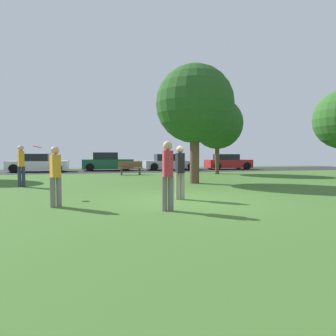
% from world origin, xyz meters
% --- Properties ---
extents(ground_plane, '(44.00, 44.00, 0.00)m').
position_xyz_m(ground_plane, '(0.00, 0.00, 0.00)').
color(ground_plane, '#3D6628').
extents(road_strip, '(44.00, 6.40, 0.01)m').
position_xyz_m(road_strip, '(0.00, 16.00, 0.00)').
color(road_strip, '#28282B').
rests_on(road_strip, ground_plane).
extents(maple_tree_near, '(3.51, 3.51, 5.25)m').
position_xyz_m(maple_tree_near, '(5.38, 10.52, 3.48)').
color(maple_tree_near, brown).
rests_on(maple_tree_near, ground_plane).
extents(oak_tree_center, '(3.70, 3.70, 5.61)m').
position_xyz_m(oak_tree_center, '(1.86, 4.76, 3.74)').
color(oak_tree_center, brown).
rests_on(oak_tree_center, ground_plane).
extents(person_thrower, '(0.32, 0.38, 1.77)m').
position_xyz_m(person_thrower, '(-5.81, 4.95, 0.98)').
color(person_thrower, '#2D334C').
rests_on(person_thrower, ground_plane).
extents(person_catcher, '(0.32, 0.38, 1.62)m').
position_xyz_m(person_catcher, '(-3.68, -0.38, 0.89)').
color(person_catcher, slate).
rests_on(person_catcher, ground_plane).
extents(person_bystander, '(0.30, 0.33, 1.73)m').
position_xyz_m(person_bystander, '(-0.89, -1.53, 0.96)').
color(person_bystander, slate).
rests_on(person_bystander, ground_plane).
extents(person_walking, '(0.30, 0.32, 1.66)m').
position_xyz_m(person_walking, '(-0.11, 0.16, 0.92)').
color(person_walking, gray).
rests_on(person_walking, ground_plane).
extents(frisbee_disc, '(0.30, 0.30, 0.07)m').
position_xyz_m(frisbee_disc, '(-4.53, 1.76, 1.65)').
color(frisbee_disc, '#EA2D6B').
extents(parked_car_white, '(4.38, 2.03, 1.40)m').
position_xyz_m(parked_car_white, '(-7.30, 15.82, 0.64)').
color(parked_car_white, white).
rests_on(parked_car_white, ground_plane).
extents(parked_car_green, '(4.10, 1.92, 1.51)m').
position_xyz_m(parked_car_green, '(-1.97, 16.40, 0.69)').
color(parked_car_green, '#195633').
rests_on(parked_car_green, ground_plane).
extents(parked_car_silver, '(4.54, 2.01, 1.37)m').
position_xyz_m(parked_car_silver, '(3.33, 16.15, 0.63)').
color(parked_car_silver, '#B7B7BC').
rests_on(parked_car_silver, ground_plane).
extents(parked_car_red, '(4.03, 1.95, 1.36)m').
position_xyz_m(parked_car_red, '(8.66, 16.00, 0.63)').
color(parked_car_red, '#B21E1E').
rests_on(parked_car_red, ground_plane).
extents(park_bench, '(1.60, 0.45, 0.90)m').
position_xyz_m(park_bench, '(-0.58, 11.06, 0.46)').
color(park_bench, brown).
rests_on(park_bench, ground_plane).
extents(street_lamp_post, '(0.14, 0.14, 4.50)m').
position_xyz_m(street_lamp_post, '(4.46, 12.20, 2.25)').
color(street_lamp_post, '#2D2D33').
rests_on(street_lamp_post, ground_plane).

